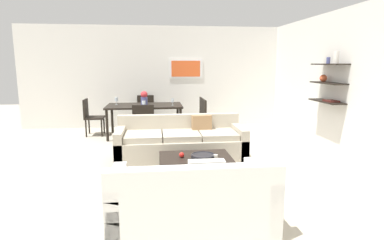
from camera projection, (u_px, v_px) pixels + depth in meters
name	position (u px, v px, depth m)	size (l,w,h in m)	color
ground_plane	(180.00, 166.00, 5.38)	(18.00, 18.00, 0.00)	#BCB29E
back_wall_unit	(180.00, 77.00, 8.63)	(8.40, 0.09, 2.70)	silver
right_wall_shelf_unit	(334.00, 83.00, 6.08)	(0.34, 8.20, 2.70)	silver
sofa_beige	(181.00, 144.00, 5.66)	(2.25, 0.90, 0.78)	#B2A893
loveseat_white	(191.00, 201.00, 3.31)	(1.67, 0.90, 0.78)	white
coffee_table	(196.00, 172.00, 4.52)	(1.03, 0.94, 0.38)	black
decorative_bowl	(203.00, 157.00, 4.45)	(0.34, 0.34, 0.08)	black
candle_jar	(216.00, 158.00, 4.40)	(0.06, 0.06, 0.09)	silver
apple_on_coffee_table	(182.00, 155.00, 4.55)	(0.08, 0.08, 0.08)	red
dining_table	(145.00, 108.00, 7.49)	(1.76, 1.00, 0.75)	black
dining_chair_left_far	(91.00, 115.00, 7.59)	(0.44, 0.44, 0.88)	black
dining_chair_right_far	(197.00, 113.00, 7.89)	(0.44, 0.44, 0.88)	black
dining_chair_foot	(144.00, 122.00, 6.63)	(0.44, 0.44, 0.88)	black
dining_chair_head	(146.00, 110.00, 8.41)	(0.44, 0.44, 0.88)	black
dining_chair_right_near	(200.00, 116.00, 7.45)	(0.44, 0.44, 0.88)	black
wine_glass_head	(145.00, 98.00, 7.89)	(0.06, 0.06, 0.17)	silver
wine_glass_foot	(144.00, 103.00, 7.03)	(0.08, 0.08, 0.15)	silver
wine_glass_left_far	(116.00, 100.00, 7.50)	(0.08, 0.08, 0.18)	silver
wine_glass_right_near	(173.00, 101.00, 7.42)	(0.06, 0.06, 0.16)	silver
centerpiece_vase	(144.00, 98.00, 7.44)	(0.16, 0.16, 0.33)	#4C518C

